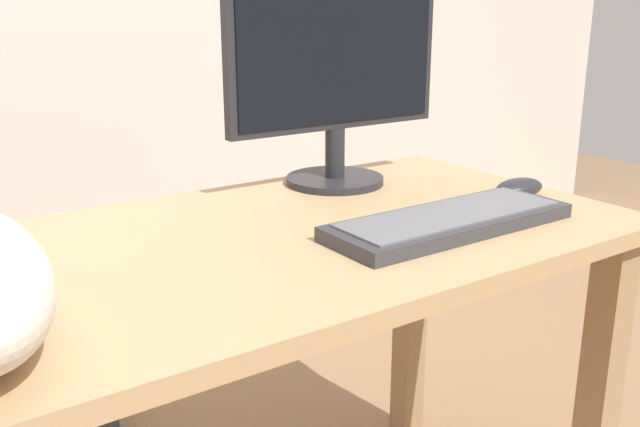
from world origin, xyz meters
TOP-DOWN VIEW (x-y plane):
  - desk at (0.00, 0.00)m, footprint 1.35×0.65m
  - monitor at (0.35, 0.21)m, footprint 0.48×0.20m
  - keyboard at (0.33, -0.14)m, footprint 0.44×0.15m
  - computer_mouse at (0.58, -0.07)m, footprint 0.11×0.06m

SIDE VIEW (x-z plane):
  - desk at x=0.00m, z-range 0.25..0.97m
  - keyboard at x=0.33m, z-range 0.72..0.75m
  - computer_mouse at x=0.58m, z-range 0.72..0.76m
  - monitor at x=0.35m, z-range 0.74..1.16m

